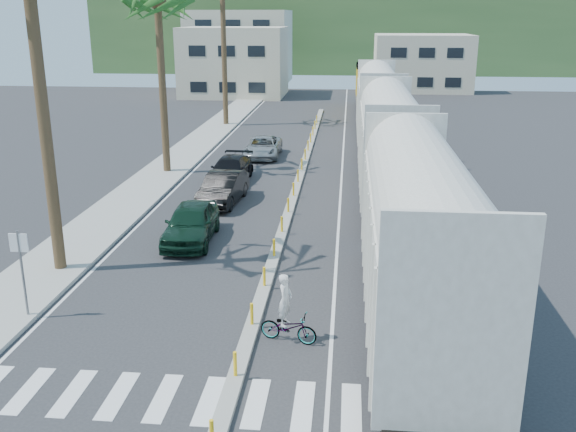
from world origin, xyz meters
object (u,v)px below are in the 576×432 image
Objects in this scene: car_second at (223,188)px; cyclist at (288,321)px; street_sign at (21,262)px; car_lead at (191,223)px.

car_second is 2.29× the size of cyclist.
street_sign reaches higher than cyclist.
street_sign is 8.62m from cyclist.
cyclist is (8.49, -0.71, -1.30)m from street_sign.
street_sign reaches higher than car_second.
car_lead reaches higher than car_second.
car_second is at bearing 74.75° from street_sign.
street_sign is at bearing -100.46° from car_second.
car_lead is at bearing 44.75° from cyclist.
street_sign is 8.60m from car_lead.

